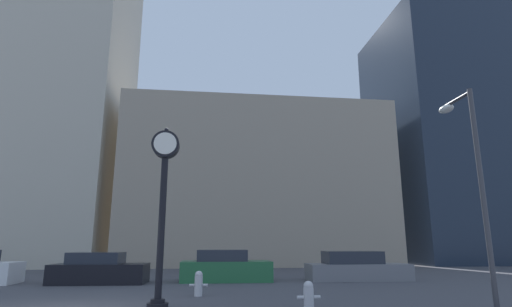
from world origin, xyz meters
TOP-DOWN VIEW (x-y plane):
  - building_tall_tower at (-11.10, 24.00)m, footprint 14.28×12.00m
  - building_storefront_row at (7.78, 24.00)m, footprint 21.33×12.00m
  - building_glass_modern at (27.24, 24.00)m, footprint 13.38×12.00m
  - street_clock at (2.45, 0.72)m, footprint 0.78×0.57m
  - car_black at (-0.82, 7.72)m, footprint 3.95×1.94m
  - car_green at (4.59, 8.17)m, footprint 4.09×2.00m
  - car_grey at (10.69, 7.91)m, footprint 4.74×1.88m
  - fire_hydrant_near at (6.38, -0.00)m, footprint 0.61×0.27m
  - fire_hydrant_far at (3.48, 2.99)m, footprint 0.59×0.26m
  - street_lamp_right at (11.21, -0.24)m, footprint 0.36×1.57m

SIDE VIEW (x-z plane):
  - fire_hydrant_near at x=6.38m, z-range 0.00..0.71m
  - fire_hydrant_far at x=3.48m, z-range 0.01..0.80m
  - car_grey at x=10.69m, z-range -0.11..1.21m
  - car_black at x=-0.82m, z-range -0.10..1.20m
  - car_green at x=4.59m, z-range -0.10..1.29m
  - street_clock at x=2.45m, z-range 0.68..5.64m
  - street_lamp_right at x=11.21m, z-range 1.03..7.10m
  - building_storefront_row at x=7.78m, z-range 0.00..12.93m
  - building_glass_modern at x=27.24m, z-range 0.00..23.09m
  - building_tall_tower at x=-11.10m, z-range 0.00..41.08m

